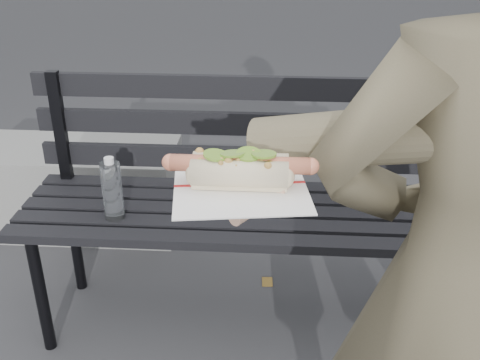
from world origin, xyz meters
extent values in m
cylinder|color=black|center=(-0.79, 0.80, 0.23)|extent=(0.04, 0.04, 0.45)
cylinder|color=black|center=(-0.79, 1.14, 0.23)|extent=(0.04, 0.04, 0.45)
cylinder|color=black|center=(0.55, 0.80, 0.23)|extent=(0.04, 0.04, 0.45)
cylinder|color=black|center=(0.55, 1.14, 0.23)|extent=(0.04, 0.04, 0.45)
cube|color=black|center=(-0.12, 0.79, 0.47)|extent=(1.50, 0.07, 0.03)
cube|color=black|center=(-0.12, 0.88, 0.47)|extent=(1.50, 0.07, 0.03)
cube|color=black|center=(-0.12, 0.97, 0.47)|extent=(1.50, 0.07, 0.03)
cube|color=black|center=(-0.12, 1.06, 0.47)|extent=(1.50, 0.07, 0.03)
cube|color=black|center=(-0.12, 1.15, 0.47)|extent=(1.50, 0.07, 0.03)
cube|color=black|center=(-0.79, 1.16, 0.67)|extent=(0.04, 0.03, 0.42)
cube|color=black|center=(0.55, 1.16, 0.67)|extent=(0.04, 0.03, 0.42)
cube|color=black|center=(-0.12, 1.18, 0.57)|extent=(1.50, 0.02, 0.08)
cube|color=black|center=(-0.12, 1.18, 0.70)|extent=(1.50, 0.02, 0.08)
cube|color=black|center=(-0.12, 1.18, 0.83)|extent=(1.50, 0.02, 0.08)
cylinder|color=white|center=(-0.53, 0.88, 0.57)|extent=(0.06, 0.06, 0.19)
cylinder|color=white|center=(-0.53, 0.88, 0.68)|extent=(0.03, 0.03, 0.02)
cube|color=slate|center=(-1.07, 1.61, 0.20)|extent=(1.20, 0.40, 0.40)
imported|color=brown|center=(0.31, 0.16, 0.79)|extent=(0.61, 0.44, 1.57)
cylinder|color=brown|center=(0.18, 0.15, 1.08)|extent=(0.51, 0.23, 0.19)
cylinder|color=#D8A384|center=(-0.04, 0.08, 1.01)|extent=(0.09, 0.08, 0.07)
ellipsoid|color=#D8A384|center=(-0.08, 0.07, 1.01)|extent=(0.10, 0.11, 0.03)
cylinder|color=#D8A384|center=(-0.13, 0.04, 1.01)|extent=(0.05, 0.02, 0.02)
cylinder|color=#D8A384|center=(-0.13, 0.06, 1.01)|extent=(0.05, 0.02, 0.02)
cylinder|color=#D8A384|center=(-0.13, 0.08, 1.01)|extent=(0.05, 0.02, 0.02)
cylinder|color=#D8A384|center=(-0.13, 0.10, 1.01)|extent=(0.05, 0.02, 0.02)
cylinder|color=#D8A384|center=(-0.07, 0.02, 1.01)|extent=(0.04, 0.05, 0.02)
cube|color=white|center=(-0.08, 0.07, 1.02)|extent=(0.21, 0.21, 0.00)
cube|color=#B21E1E|center=(-0.08, 0.07, 1.03)|extent=(0.19, 0.03, 0.00)
cylinder|color=#D77352|center=(-0.08, 0.07, 1.06)|extent=(0.20, 0.02, 0.02)
sphere|color=#D77352|center=(-0.18, 0.07, 1.06)|extent=(0.03, 0.02, 0.02)
sphere|color=#D77352|center=(0.02, 0.07, 1.06)|extent=(0.02, 0.02, 0.02)
sphere|color=#9E6B2D|center=(-0.14, 0.09, 1.07)|extent=(0.01, 0.01, 0.01)
sphere|color=#9E6B2D|center=(-0.06, 0.06, 1.07)|extent=(0.01, 0.01, 0.01)
sphere|color=#9E6B2D|center=(-0.08, 0.06, 1.07)|extent=(0.01, 0.01, 0.01)
sphere|color=#9E6B2D|center=(-0.04, 0.08, 1.06)|extent=(0.01, 0.01, 0.01)
sphere|color=#9E6B2D|center=(-0.05, 0.07, 1.06)|extent=(0.01, 0.01, 0.01)
sphere|color=#9E6B2D|center=(-0.03, 0.06, 1.06)|extent=(0.01, 0.01, 0.01)
sphere|color=#9E6B2D|center=(-0.03, 0.07, 1.06)|extent=(0.01, 0.01, 0.01)
sphere|color=#9E6B2D|center=(-0.07, 0.07, 1.06)|extent=(0.01, 0.01, 0.01)
sphere|color=#9E6B2D|center=(-0.13, 0.06, 1.06)|extent=(0.01, 0.01, 0.01)
sphere|color=#9E6B2D|center=(-0.07, 0.05, 1.06)|extent=(0.01, 0.01, 0.01)
sphere|color=#9E6B2D|center=(-0.06, 0.09, 1.06)|extent=(0.01, 0.01, 0.01)
sphere|color=#9E6B2D|center=(-0.10, 0.05, 1.07)|extent=(0.01, 0.01, 0.01)
sphere|color=#9E6B2D|center=(-0.12, 0.07, 1.06)|extent=(0.01, 0.01, 0.01)
sphere|color=#9E6B2D|center=(-0.07, 0.07, 1.07)|extent=(0.01, 0.01, 0.01)
sphere|color=#9E6B2D|center=(-0.05, 0.07, 1.06)|extent=(0.01, 0.01, 0.01)
sphere|color=#9E6B2D|center=(-0.03, 0.06, 1.06)|extent=(0.01, 0.01, 0.01)
sphere|color=#9E6B2D|center=(-0.10, 0.06, 1.07)|extent=(0.01, 0.01, 0.01)
sphere|color=#9E6B2D|center=(-0.09, 0.06, 1.07)|extent=(0.01, 0.01, 0.01)
sphere|color=#9E6B2D|center=(-0.02, 0.07, 1.06)|extent=(0.01, 0.01, 0.01)
sphere|color=#9E6B2D|center=(-0.02, 0.06, 1.06)|extent=(0.01, 0.01, 0.01)
sphere|color=#9E6B2D|center=(-0.08, 0.06, 1.06)|extent=(0.01, 0.01, 0.01)
sphere|color=#9E6B2D|center=(-0.04, 0.05, 1.07)|extent=(0.01, 0.01, 0.01)
sphere|color=#9E6B2D|center=(-0.06, 0.08, 1.07)|extent=(0.01, 0.01, 0.01)
sphere|color=#9E6B2D|center=(-0.08, 0.05, 1.06)|extent=(0.01, 0.01, 0.01)
sphere|color=#9E6B2D|center=(-0.04, 0.05, 1.06)|extent=(0.01, 0.01, 0.01)
sphere|color=#9E6B2D|center=(-0.07, 0.08, 1.06)|extent=(0.01, 0.01, 0.01)
cylinder|color=olive|center=(-0.11, 0.07, 1.07)|extent=(0.04, 0.04, 0.01)
cylinder|color=olive|center=(-0.09, 0.07, 1.07)|extent=(0.04, 0.04, 0.01)
cylinder|color=olive|center=(-0.06, 0.07, 1.07)|extent=(0.04, 0.04, 0.01)
cylinder|color=olive|center=(-0.04, 0.07, 1.07)|extent=(0.04, 0.04, 0.01)
cube|color=brown|center=(-1.04, 1.84, 0.00)|extent=(0.05, 0.04, 0.00)
cube|color=brown|center=(0.50, 1.97, 0.00)|extent=(0.10, 0.08, 0.00)
cube|color=brown|center=(-0.04, 1.21, 0.00)|extent=(0.05, 0.06, 0.00)
camera|label=1|loc=(-0.03, -0.65, 1.39)|focal=42.00mm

